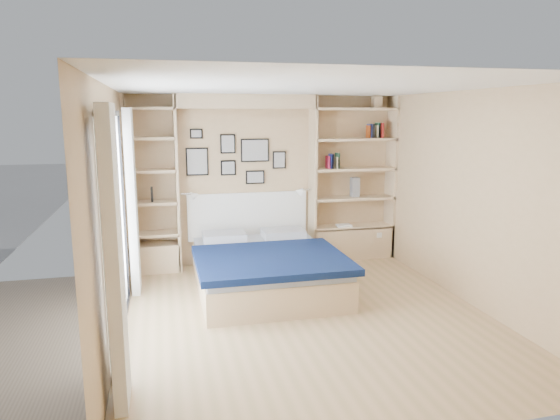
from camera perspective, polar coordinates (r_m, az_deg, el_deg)
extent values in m
plane|color=tan|center=(5.72, 3.00, -11.96)|extent=(4.50, 4.50, 0.00)
plane|color=tan|center=(7.52, -1.77, 3.45)|extent=(4.00, 0.00, 4.00)
plane|color=tan|center=(3.33, 14.31, -6.36)|extent=(4.00, 0.00, 4.00)
plane|color=tan|center=(5.17, -18.63, -0.51)|extent=(0.00, 4.50, 4.50)
plane|color=tan|center=(6.23, 21.05, 1.19)|extent=(0.00, 4.50, 4.50)
plane|color=white|center=(5.29, 3.28, 13.90)|extent=(4.50, 4.50, 0.00)
cube|color=tan|center=(7.20, -11.67, 2.90)|extent=(0.04, 0.35, 2.50)
cube|color=tan|center=(7.53, 3.74, 3.44)|extent=(0.04, 0.35, 2.50)
cube|color=tan|center=(7.24, -3.91, 12.26)|extent=(2.00, 0.35, 0.20)
cube|color=tan|center=(8.00, 12.55, 3.64)|extent=(0.04, 0.35, 2.50)
cube|color=tan|center=(7.21, -17.08, 2.65)|extent=(0.04, 0.35, 2.50)
cube|color=tan|center=(7.93, 8.15, -3.63)|extent=(1.30, 0.35, 0.50)
cube|color=tan|center=(7.41, -14.08, -5.29)|extent=(0.70, 0.35, 0.40)
cube|color=black|center=(5.08, -18.96, 10.42)|extent=(0.04, 2.08, 0.06)
cube|color=black|center=(5.53, -17.53, -13.00)|extent=(0.04, 2.08, 0.06)
cube|color=black|center=(4.21, -19.27, -5.15)|extent=(0.04, 0.06, 2.20)
cube|color=black|center=(6.19, -17.48, -0.05)|extent=(0.04, 0.06, 2.20)
cube|color=silver|center=(5.19, -18.32, -1.91)|extent=(0.01, 2.00, 2.20)
cube|color=white|center=(3.92, -18.39, -5.51)|extent=(0.10, 0.45, 2.30)
cube|color=white|center=(6.46, -16.54, 0.87)|extent=(0.10, 0.45, 2.30)
cube|color=tan|center=(7.87, 8.20, -1.87)|extent=(1.30, 0.35, 0.04)
cube|color=tan|center=(7.79, 8.29, 1.36)|extent=(1.30, 0.35, 0.04)
cube|color=tan|center=(7.73, 8.38, 4.66)|extent=(1.30, 0.35, 0.04)
cube|color=tan|center=(7.69, 8.47, 7.99)|extent=(1.30, 0.35, 0.04)
cube|color=tan|center=(7.69, 8.56, 11.34)|extent=(1.30, 0.35, 0.04)
cube|color=tan|center=(7.32, -14.20, -2.65)|extent=(0.70, 0.35, 0.04)
cube|color=tan|center=(7.24, -14.37, 0.81)|extent=(0.70, 0.35, 0.04)
cube|color=tan|center=(7.17, -14.54, 4.36)|extent=(0.70, 0.35, 0.04)
cube|color=tan|center=(7.14, -14.71, 7.95)|extent=(0.70, 0.35, 0.04)
cube|color=tan|center=(7.13, -14.86, 11.15)|extent=(0.70, 0.35, 0.04)
cube|color=tan|center=(6.48, -1.72, -7.42)|extent=(1.70, 2.13, 0.37)
cube|color=#A3A7B2|center=(6.41, -1.73, -5.41)|extent=(1.66, 2.09, 0.10)
cube|color=#091638|center=(6.05, -1.03, -5.71)|extent=(1.80, 1.49, 0.08)
cube|color=#A3A7B2|center=(7.05, -6.41, -3.06)|extent=(0.59, 0.43, 0.12)
cube|color=#A3A7B2|center=(7.20, 0.35, -2.70)|extent=(0.59, 0.43, 0.12)
cube|color=white|center=(7.53, -3.68, -0.65)|extent=(1.80, 0.04, 0.70)
cube|color=black|center=(7.33, -9.45, 5.47)|extent=(0.32, 0.02, 0.40)
cube|color=gray|center=(7.32, -9.44, 5.46)|extent=(0.28, 0.01, 0.36)
cube|color=black|center=(7.36, -5.99, 7.53)|extent=(0.22, 0.02, 0.28)
cube|color=gray|center=(7.35, -5.97, 7.53)|extent=(0.18, 0.01, 0.24)
cube|color=black|center=(7.38, -5.93, 4.82)|extent=(0.22, 0.02, 0.22)
cube|color=gray|center=(7.37, -5.92, 4.81)|extent=(0.18, 0.01, 0.18)
cube|color=black|center=(7.43, -2.89, 6.83)|extent=(0.42, 0.02, 0.34)
cube|color=gray|center=(7.42, -2.87, 6.83)|extent=(0.38, 0.01, 0.30)
cube|color=black|center=(7.46, -2.86, 3.77)|extent=(0.28, 0.02, 0.20)
cube|color=gray|center=(7.45, -2.84, 3.76)|extent=(0.24, 0.01, 0.16)
cube|color=black|center=(7.51, -0.09, 5.75)|extent=(0.20, 0.02, 0.26)
cube|color=gray|center=(7.50, -0.07, 5.74)|extent=(0.16, 0.01, 0.22)
cube|color=black|center=(7.30, -9.55, 8.60)|extent=(0.18, 0.02, 0.14)
cube|color=gray|center=(7.29, -9.54, 8.59)|extent=(0.14, 0.01, 0.10)
cylinder|color=silver|center=(7.15, -10.49, 1.83)|extent=(0.20, 0.02, 0.02)
cone|color=white|center=(7.16, -9.69, 1.71)|extent=(0.13, 0.12, 0.15)
cylinder|color=silver|center=(7.44, 2.86, 2.34)|extent=(0.20, 0.02, 0.02)
cone|color=white|center=(7.41, 2.12, 2.16)|extent=(0.13, 0.12, 0.15)
cube|color=#A41E3F|center=(7.57, 5.46, 5.45)|extent=(0.02, 0.15, 0.19)
cube|color=navy|center=(7.58, 5.82, 5.57)|extent=(0.03, 0.15, 0.22)
cube|color=black|center=(7.59, 5.91, 5.58)|extent=(0.03, 0.15, 0.22)
cube|color=#BFB28C|center=(7.62, 6.51, 5.41)|extent=(0.04, 0.15, 0.17)
cube|color=#26593F|center=(7.62, 6.57, 5.63)|extent=(0.03, 0.15, 0.23)
cube|color=#A03F14|center=(7.77, 10.09, 8.80)|extent=(0.02, 0.15, 0.19)
cube|color=navy|center=(7.78, 10.17, 8.89)|extent=(0.03, 0.15, 0.21)
cube|color=black|center=(7.79, 10.43, 8.88)|extent=(0.03, 0.15, 0.21)
cube|color=#BFB28C|center=(7.83, 11.01, 8.79)|extent=(0.04, 0.15, 0.19)
cube|color=#26593F|center=(7.83, 11.06, 8.94)|extent=(0.03, 0.15, 0.23)
cube|color=#A51E1E|center=(7.85, 11.44, 8.91)|extent=(0.03, 0.15, 0.22)
cube|color=black|center=(7.21, -14.43, 1.75)|extent=(0.03, 0.15, 0.20)
cube|color=tan|center=(7.82, 11.00, 11.95)|extent=(0.13, 0.13, 0.15)
cone|color=tan|center=(7.82, 11.03, 12.79)|extent=(0.20, 0.20, 0.08)
cube|color=slate|center=(7.77, 8.55, 2.60)|extent=(0.12, 0.12, 0.30)
cube|color=white|center=(7.76, 7.32, -1.76)|extent=(0.22, 0.16, 0.03)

